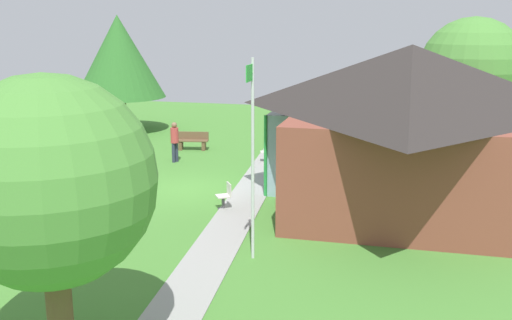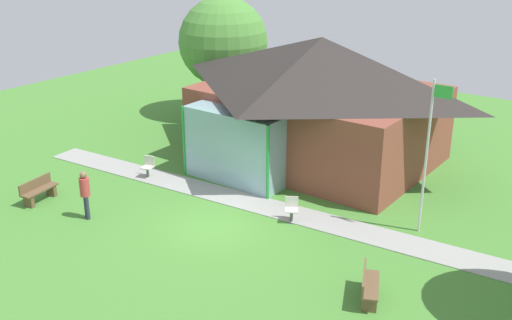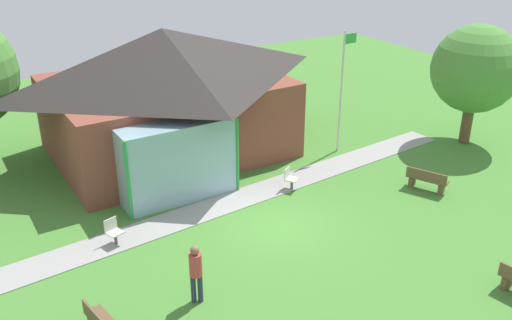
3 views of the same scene
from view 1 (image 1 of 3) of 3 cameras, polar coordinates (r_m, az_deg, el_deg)
name	(u,v)px [view 1 (image 1 of 3)]	position (r m, az deg, el deg)	size (l,w,h in m)	color
ground_plane	(192,190)	(21.95, -6.03, -2.87)	(44.00, 44.00, 0.00)	#478433
pavilion	(404,121)	(20.69, 13.77, 3.58)	(10.11, 8.75, 5.25)	brown
footpath	(249,194)	(21.33, -0.66, -3.23)	(20.05, 1.30, 0.03)	#999993
flagpole	(252,151)	(14.97, -0.35, 0.88)	(0.64, 0.08, 5.15)	silver
bench_front_left	(111,138)	(30.10, -13.50, 2.04)	(1.22, 1.48, 0.84)	#9E7A51
bench_mid_right	(84,234)	(16.99, -15.97, -6.76)	(1.02, 1.55, 0.84)	brown
bench_mid_left	(192,141)	(28.62, -6.02, 1.76)	(0.68, 1.55, 0.84)	brown
patio_chair_west	(267,153)	(26.02, 1.05, 0.71)	(0.55, 0.55, 0.86)	beige
patio_chair_lawn_spare	(225,197)	(19.66, -2.94, -3.47)	(0.61, 0.61, 0.86)	beige
visitor_strolling_lawn	(175,139)	(26.12, -7.69, 2.00)	(0.34, 0.34, 1.74)	#2D3347
tree_behind_pavilion_left	(472,70)	(27.89, 19.74, 7.97)	(4.54, 4.54, 6.15)	brown
tree_lawn_corner	(119,57)	(33.67, -12.83, 9.49)	(4.87, 4.87, 6.25)	brown
tree_east_hedge	(49,183)	(10.92, -18.94, -2.03)	(3.72, 3.72, 5.20)	brown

